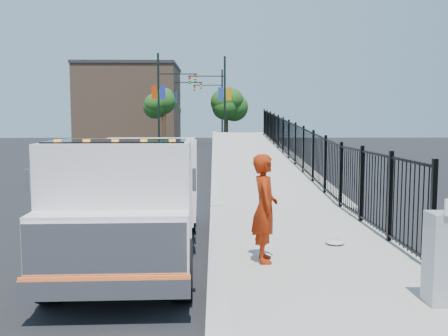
{
  "coord_description": "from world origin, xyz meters",
  "views": [
    {
      "loc": [
        -0.04,
        -10.0,
        2.61
      ],
      "look_at": [
        0.19,
        2.0,
        1.43
      ],
      "focal_mm": 40.0,
      "sensor_mm": 36.0,
      "label": 1
    }
  ],
  "objects": [
    {
      "name": "ground",
      "position": [
        0.0,
        0.0,
        0.0
      ],
      "size": [
        120.0,
        120.0,
        0.0
      ],
      "primitive_type": "plane",
      "color": "black",
      "rests_on": "ground"
    },
    {
      "name": "sidewalk",
      "position": [
        1.93,
        -2.0,
        0.06
      ],
      "size": [
        3.55,
        12.0,
        0.12
      ],
      "primitive_type": "cube",
      "color": "#9E998E",
      "rests_on": "ground"
    },
    {
      "name": "curb",
      "position": [
        0.0,
        -2.0,
        0.08
      ],
      "size": [
        0.3,
        12.0,
        0.16
      ],
      "primitive_type": "cube",
      "color": "#ADAAA3",
      "rests_on": "ground"
    },
    {
      "name": "ramp",
      "position": [
        2.12,
        16.0,
        0.0
      ],
      "size": [
        3.95,
        24.06,
        3.19
      ],
      "primitive_type": "cube",
      "rotation": [
        0.06,
        0.0,
        0.0
      ],
      "color": "#9E998E",
      "rests_on": "ground"
    },
    {
      "name": "iron_fence",
      "position": [
        3.55,
        12.0,
        0.9
      ],
      "size": [
        0.1,
        28.0,
        1.8
      ],
      "primitive_type": "cube",
      "color": "black",
      "rests_on": "ground"
    },
    {
      "name": "truck",
      "position": [
        -1.51,
        -0.66,
        1.31
      ],
      "size": [
        2.4,
        6.85,
        2.32
      ],
      "rotation": [
        0.0,
        0.0,
        0.03
      ],
      "color": "black",
      "rests_on": "ground"
    },
    {
      "name": "worker",
      "position": [
        0.84,
        -1.44,
        1.07
      ],
      "size": [
        0.46,
        0.69,
        1.89
      ],
      "primitive_type": "imported",
      "rotation": [
        0.0,
        0.0,
        1.57
      ],
      "color": "maroon",
      "rests_on": "sidewalk"
    },
    {
      "name": "utility_cabinet",
      "position": [
        3.1,
        -3.51,
        0.75
      ],
      "size": [
        0.55,
        0.4,
        1.25
      ],
      "primitive_type": "cube",
      "color": "gray",
      "rests_on": "sidewalk"
    },
    {
      "name": "debris",
      "position": [
        2.36,
        -0.3,
        0.17
      ],
      "size": [
        0.39,
        0.39,
        0.1
      ],
      "primitive_type": "ellipsoid",
      "color": "silver",
      "rests_on": "sidewalk"
    },
    {
      "name": "light_pole_0",
      "position": [
        -4.34,
        31.65,
        4.36
      ],
      "size": [
        3.77,
        0.22,
        8.0
      ],
      "color": "black",
      "rests_on": "ground"
    },
    {
      "name": "light_pole_1",
      "position": [
        0.57,
        33.64,
        4.36
      ],
      "size": [
        3.78,
        0.22,
        8.0
      ],
      "color": "black",
      "rests_on": "ground"
    },
    {
      "name": "light_pole_2",
      "position": [
        -4.13,
        41.18,
        4.36
      ],
      "size": [
        3.77,
        0.22,
        8.0
      ],
      "color": "black",
      "rests_on": "ground"
    },
    {
      "name": "light_pole_3",
      "position": [
        0.53,
        45.3,
        4.36
      ],
      "size": [
        3.78,
        0.22,
        8.0
      ],
      "color": "black",
      "rests_on": "ground"
    },
    {
      "name": "tree_0",
      "position": [
        -4.5,
        34.24,
        3.92
      ],
      "size": [
        2.29,
        2.29,
        5.15
      ],
      "color": "#382314",
      "rests_on": "ground"
    },
    {
      "name": "tree_1",
      "position": [
        1.23,
        41.71,
        3.95
      ],
      "size": [
        2.7,
        2.7,
        5.35
      ],
      "color": "#382314",
      "rests_on": "ground"
    },
    {
      "name": "tree_2",
      "position": [
        -5.41,
        48.52,
        3.95
      ],
      "size": [
        2.77,
        2.77,
        5.39
      ],
      "color": "#382314",
      "rests_on": "ground"
    },
    {
      "name": "building",
      "position": [
        -9.0,
        44.0,
        4.0
      ],
      "size": [
        10.0,
        10.0,
        8.0
      ],
      "primitive_type": "cube",
      "color": "#8C664C",
      "rests_on": "ground"
    }
  ]
}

